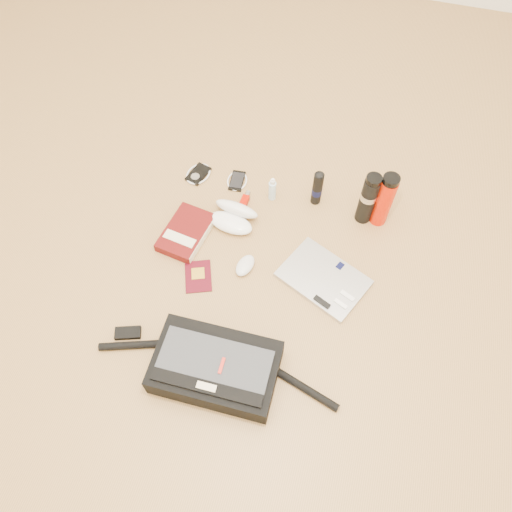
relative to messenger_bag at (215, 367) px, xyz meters
name	(u,v)px	position (x,y,z in m)	size (l,w,h in m)	color
ground	(256,296)	(0.05, 0.30, -0.05)	(4.00, 4.00, 0.00)	#A37943
messenger_bag	(215,367)	(0.00, 0.00, 0.00)	(0.82, 0.25, 0.11)	black
laptop	(324,279)	(0.27, 0.43, -0.04)	(0.36, 0.31, 0.03)	#B1B1B4
book	(186,233)	(-0.28, 0.48, -0.03)	(0.18, 0.25, 0.04)	#4B0A09
passport	(198,276)	(-0.18, 0.32, -0.05)	(0.14, 0.16, 0.01)	#440611
mouse	(245,265)	(-0.02, 0.41, -0.04)	(0.08, 0.11, 0.03)	silver
sunglasses_case	(234,216)	(-0.12, 0.60, -0.01)	(0.20, 0.17, 0.10)	white
ipod	(198,174)	(-0.34, 0.78, -0.05)	(0.11, 0.12, 0.01)	black
phone	(237,181)	(-0.17, 0.79, -0.05)	(0.09, 0.11, 0.01)	black
inhaler	(245,201)	(-0.11, 0.70, -0.04)	(0.03, 0.10, 0.03)	#A60D00
spray_bottle	(272,190)	(-0.01, 0.75, 0.00)	(0.03, 0.03, 0.11)	#B2D7EB
aerosol_can	(317,188)	(0.16, 0.78, 0.03)	(0.05, 0.05, 0.17)	black
thermos_black	(368,199)	(0.36, 0.75, 0.07)	(0.08, 0.08, 0.24)	black
thermos_red	(384,200)	(0.42, 0.76, 0.07)	(0.08, 0.08, 0.25)	red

